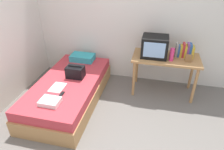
% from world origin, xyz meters
% --- Properties ---
extents(ground_plane, '(8.00, 8.00, 0.00)m').
position_xyz_m(ground_plane, '(0.00, 0.00, 0.00)').
color(ground_plane, slate).
extents(wall_back, '(5.20, 0.10, 2.60)m').
position_xyz_m(wall_back, '(0.00, 2.00, 1.30)').
color(wall_back, silver).
rests_on(wall_back, ground).
extents(bed, '(1.00, 2.00, 0.43)m').
position_xyz_m(bed, '(-0.95, 0.89, 0.21)').
color(bed, '#B27F4C').
rests_on(bed, ground).
extents(desk, '(1.16, 0.60, 0.73)m').
position_xyz_m(desk, '(0.65, 1.55, 0.64)').
color(desk, '#B27F4C').
rests_on(desk, ground).
extents(tv, '(0.44, 0.39, 0.36)m').
position_xyz_m(tv, '(0.43, 1.54, 0.91)').
color(tv, black).
rests_on(tv, desk).
extents(water_bottle, '(0.07, 0.07, 0.22)m').
position_xyz_m(water_bottle, '(0.72, 1.41, 0.84)').
color(water_bottle, '#E53372').
rests_on(water_bottle, desk).
extents(book_row, '(0.30, 0.16, 0.25)m').
position_xyz_m(book_row, '(0.95, 1.63, 0.84)').
color(book_row, gray).
rests_on(book_row, desk).
extents(picture_frame, '(0.11, 0.02, 0.13)m').
position_xyz_m(picture_frame, '(1.00, 1.43, 0.80)').
color(picture_frame, olive).
rests_on(picture_frame, desk).
extents(pillow, '(0.46, 0.30, 0.12)m').
position_xyz_m(pillow, '(-0.97, 1.67, 0.49)').
color(pillow, '#33A8B7').
rests_on(pillow, bed).
extents(handbag, '(0.30, 0.20, 0.22)m').
position_xyz_m(handbag, '(-0.86, 1.01, 0.53)').
color(handbag, black).
rests_on(handbag, bed).
extents(magazine, '(0.21, 0.29, 0.01)m').
position_xyz_m(magazine, '(-1.02, 0.63, 0.43)').
color(magazine, white).
rests_on(magazine, bed).
extents(remote_dark, '(0.04, 0.16, 0.02)m').
position_xyz_m(remote_dark, '(-0.87, 0.45, 0.44)').
color(remote_dark, black).
rests_on(remote_dark, bed).
extents(folded_towel, '(0.28, 0.22, 0.07)m').
position_xyz_m(folded_towel, '(-0.93, 0.24, 0.46)').
color(folded_towel, white).
rests_on(folded_towel, bed).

